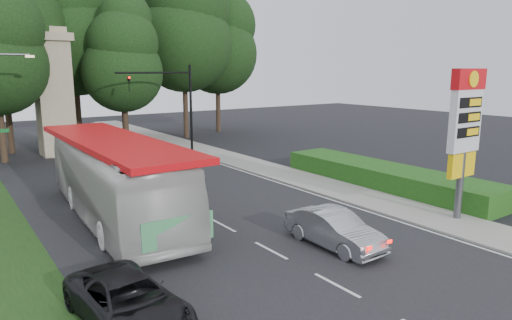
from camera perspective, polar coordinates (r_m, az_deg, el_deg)
ground at (r=15.02m, az=11.45°, el=-15.87°), size 120.00×120.00×0.00m
road_surface at (r=24.23m, az=-9.66°, el=-5.22°), size 14.00×80.00×0.02m
sidewalk_right at (r=28.75m, az=5.80°, el=-2.41°), size 3.00×80.00×0.12m
hedge at (r=28.05m, az=15.86°, el=-1.99°), size 3.00×14.00×1.20m
gas_station_pylon at (r=22.18m, az=24.68°, el=4.12°), size 2.10×0.45×6.85m
traffic_signal_mast at (r=36.60m, az=-10.03°, el=7.69°), size 6.10×0.35×7.20m
monument at (r=39.88m, az=-23.97°, el=7.81°), size 3.00×3.00×10.05m
tree_center_right at (r=45.58m, az=-22.06°, el=15.71°), size 9.24×9.24×18.15m
tree_east_near at (r=48.81m, az=-16.63°, el=14.12°), size 8.12×8.12×15.95m
tree_east_mid at (r=47.18m, az=-9.10°, el=16.59°), size 9.52×9.52×18.70m
tree_far_east at (r=51.23m, az=-4.90°, el=15.11°), size 8.68×8.68×17.05m
tree_monument_right at (r=40.83m, az=-16.41°, el=12.44°), size 6.72×6.72×13.20m
transit_bus at (r=21.83m, az=-17.25°, el=-2.31°), size 3.98×13.66×3.76m
sedan_silver at (r=18.14m, az=9.77°, el=-8.52°), size 1.52×4.34×1.43m
suv_charcoal at (r=13.30m, az=-15.70°, el=-16.66°), size 2.57×4.89×1.31m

